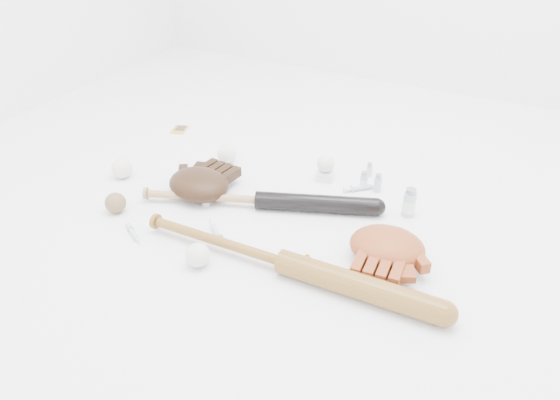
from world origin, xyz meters
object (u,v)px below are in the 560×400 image
at_px(bat_dark, 258,200).
at_px(pedestal, 325,175).
at_px(bat_wood, 283,262).
at_px(glove_dark, 199,184).

height_order(bat_dark, pedestal, bat_dark).
bearing_deg(bat_wood, glove_dark, 152.04).
relative_size(bat_dark, glove_dark, 3.16).
bearing_deg(bat_wood, pedestal, 100.42).
distance_m(bat_wood, pedestal, 0.58).
relative_size(glove_dark, pedestal, 4.39).
xyz_separation_m(bat_dark, bat_wood, (0.24, -0.27, 0.01)).
height_order(bat_wood, glove_dark, glove_dark).
bearing_deg(bat_dark, pedestal, 45.29).
distance_m(bat_dark, pedestal, 0.32).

